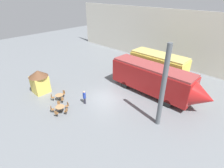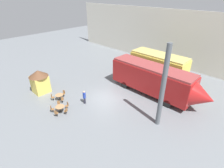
# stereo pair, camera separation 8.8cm
# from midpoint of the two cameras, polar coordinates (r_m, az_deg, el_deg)

# --- Properties ---
(ground_plane) EXTENTS (80.00, 80.00, 0.00)m
(ground_plane) POSITION_cam_midpoint_polar(r_m,az_deg,el_deg) (21.28, -2.06, -4.58)
(ground_plane) COLOR slate
(backdrop_wall) EXTENTS (44.00, 0.15, 9.00)m
(backdrop_wall) POSITION_cam_midpoint_polar(r_m,az_deg,el_deg) (31.37, 19.04, 13.88)
(backdrop_wall) COLOR beige
(backdrop_wall) RESTS_ON ground_plane
(passenger_coach_vintage) EXTENTS (7.72, 2.83, 3.99)m
(passenger_coach_vintage) POSITION_cam_midpoint_polar(r_m,az_deg,el_deg) (25.09, 14.97, 5.89)
(passenger_coach_vintage) COLOR #E0C64C
(passenger_coach_vintage) RESTS_ON ground_plane
(streamlined_locomotive) EXTENTS (12.31, 2.74, 3.73)m
(streamlined_locomotive) POSITION_cam_midpoint_polar(r_m,az_deg,el_deg) (21.44, 14.59, 1.27)
(streamlined_locomotive) COLOR maroon
(streamlined_locomotive) RESTS_ON ground_plane
(cafe_table_near) EXTENTS (0.96, 0.96, 0.73)m
(cafe_table_near) POSITION_cam_midpoint_polar(r_m,az_deg,el_deg) (19.43, -16.51, -7.39)
(cafe_table_near) COLOR black
(cafe_table_near) RESTS_ON ground_plane
(cafe_table_mid) EXTENTS (0.90, 0.90, 0.73)m
(cafe_table_mid) POSITION_cam_midpoint_polar(r_m,az_deg,el_deg) (21.47, -16.71, -3.74)
(cafe_table_mid) COLOR black
(cafe_table_mid) RESTS_ON ground_plane
(cafe_chair_0) EXTENTS (0.39, 0.40, 0.87)m
(cafe_chair_0) POSITION_cam_midpoint_polar(r_m,az_deg,el_deg) (18.90, -17.65, -9.04)
(cafe_chair_0) COLOR black
(cafe_chair_0) RESTS_ON ground_plane
(cafe_chair_1) EXTENTS (0.38, 0.36, 0.87)m
(cafe_chair_1) POSITION_cam_midpoint_polar(r_m,az_deg,el_deg) (18.95, -14.66, -8.43)
(cafe_chair_1) COLOR black
(cafe_chair_1) RESTS_ON ground_plane
(cafe_chair_2) EXTENTS (0.36, 0.36, 0.87)m
(cafe_chair_2) POSITION_cam_midpoint_polar(r_m,az_deg,el_deg) (19.76, -14.29, -6.70)
(cafe_chair_2) COLOR black
(cafe_chair_2) RESTS_ON ground_plane
(cafe_chair_3) EXTENTS (0.39, 0.38, 0.87)m
(cafe_chair_3) POSITION_cam_midpoint_polar(r_m,az_deg,el_deg) (20.18, -16.86, -6.27)
(cafe_chair_3) COLOR black
(cafe_chair_3) RESTS_ON ground_plane
(cafe_chair_4) EXTENTS (0.40, 0.41, 0.87)m
(cafe_chair_4) POSITION_cam_midpoint_polar(r_m,az_deg,el_deg) (19.67, -18.92, -7.63)
(cafe_chair_4) COLOR black
(cafe_chair_4) RESTS_ON ground_plane
(cafe_chair_5) EXTENTS (0.38, 0.39, 0.87)m
(cafe_chair_5) POSITION_cam_midpoint_polar(r_m,az_deg,el_deg) (22.04, -15.39, -2.88)
(cafe_chair_5) COLOR black
(cafe_chair_5) RESTS_ON ground_plane
(cafe_chair_6) EXTENTS (0.40, 0.41, 0.87)m
(cafe_chair_6) POSITION_cam_midpoint_polar(r_m,az_deg,el_deg) (21.68, -18.82, -4.01)
(cafe_chair_6) COLOR black
(cafe_chair_6) RESTS_ON ground_plane
(cafe_chair_7) EXTENTS (0.37, 0.36, 0.87)m
(cafe_chair_7) POSITION_cam_midpoint_polar(r_m,az_deg,el_deg) (20.85, -15.82, -4.90)
(cafe_chair_7) COLOR black
(cafe_chair_7) RESTS_ON ground_plane
(visitor_person) EXTENTS (0.34, 0.34, 1.65)m
(visitor_person) POSITION_cam_midpoint_polar(r_m,az_deg,el_deg) (20.06, -8.89, -4.17)
(visitor_person) COLOR #262633
(visitor_person) RESTS_ON ground_plane
(ticket_kiosk) EXTENTS (2.34, 2.34, 3.00)m
(ticket_kiosk) POSITION_cam_midpoint_polar(r_m,az_deg,el_deg) (23.51, -22.50, 1.17)
(ticket_kiosk) COLOR #DBC151
(ticket_kiosk) RESTS_ON ground_plane
(support_pillar) EXTENTS (0.44, 0.44, 8.00)m
(support_pillar) POSITION_cam_midpoint_polar(r_m,az_deg,el_deg) (15.94, 16.42, -1.27)
(support_pillar) COLOR #4C5156
(support_pillar) RESTS_ON ground_plane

